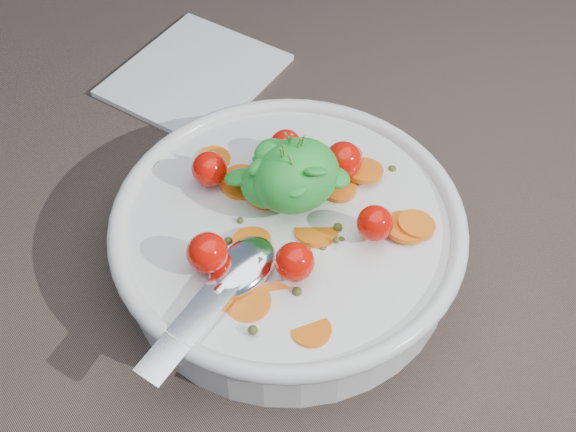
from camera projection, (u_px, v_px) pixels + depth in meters
ground at (255, 245)px, 0.58m from camera, size 6.00×6.00×0.00m
bowl at (288, 235)px, 0.55m from camera, size 0.29×0.27×0.11m
napkin at (195, 75)px, 0.72m from camera, size 0.19×0.18×0.01m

